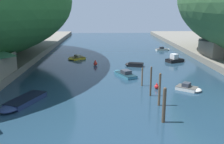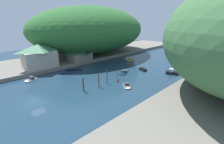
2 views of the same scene
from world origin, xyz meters
TOP-DOWN VIEW (x-y plane):
  - water_surface at (0.00, 30.00)m, footprint 130.00×130.00m
  - right_bank_cottage at (19.90, 36.44)m, footprint 6.32×7.99m
  - boat_moored_right at (-8.58, 39.13)m, footprint 4.00×3.65m
  - boat_navy_launch at (-11.75, 14.24)m, footprint 4.16×6.60m
  - boat_far_upstream at (8.08, 18.61)m, footprint 3.47×3.16m
  - boat_white_cruiser at (11.24, 35.99)m, footprint 4.35×3.33m
  - boat_cabin_cruiser at (0.31, 26.08)m, footprint 3.74×5.54m
  - boat_red_skiff at (11.88, 49.79)m, footprint 3.79×1.82m
  - boat_mid_channel at (2.53, 32.36)m, footprint 3.51×2.18m
  - mooring_post_nearest at (2.67, 9.58)m, footprint 0.32×0.32m
  - mooring_post_second at (3.14, 13.68)m, footprint 0.25×0.25m
  - mooring_post_middle at (2.76, 16.73)m, footprint 0.21×0.21m
  - mooring_post_fourth at (2.34, 20.73)m, footprint 0.21×0.21m
  - channel_buoy_near at (4.05, 19.33)m, footprint 0.57×0.57m
  - channel_buoy_far at (-4.40, 33.16)m, footprint 0.72×0.72m

SIDE VIEW (x-z plane):
  - water_surface at x=0.00m, z-range 0.00..0.00m
  - boat_moored_right at x=-8.58m, z-range -0.16..0.71m
  - boat_red_skiff at x=11.88m, z-range -0.18..0.74m
  - boat_navy_launch at x=-11.75m, z-range 0.00..0.60m
  - boat_far_upstream at x=8.08m, z-range -0.18..0.78m
  - boat_cabin_cruiser at x=0.31m, z-range -0.19..0.82m
  - boat_mid_channel at x=2.53m, z-range 0.00..0.64m
  - channel_buoy_near at x=4.05m, z-range -0.10..0.76m
  - channel_buoy_far at x=-4.40m, z-range -0.12..0.96m
  - boat_white_cruiser at x=11.24m, z-range -0.33..1.29m
  - mooring_post_fourth at x=2.34m, z-range 0.01..2.52m
  - mooring_post_nearest at x=2.67m, z-range 0.01..3.38m
  - mooring_post_middle at x=2.76m, z-range 0.01..3.62m
  - mooring_post_second at x=3.14m, z-range 0.01..3.63m
  - right_bank_cottage at x=19.90m, z-range 1.20..5.68m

